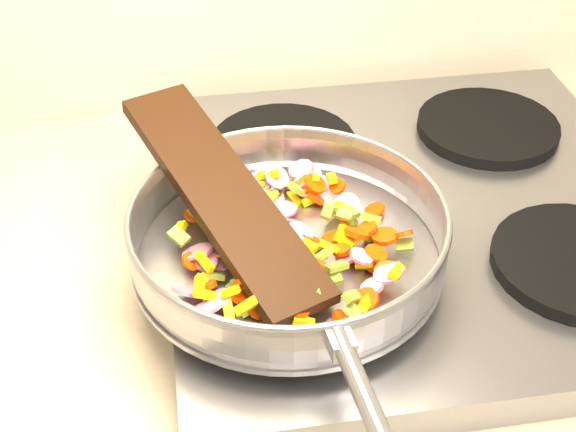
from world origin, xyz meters
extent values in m
cube|color=#939399|center=(-0.70, 1.67, 0.92)|extent=(0.60, 0.60, 0.04)
cylinder|color=black|center=(-0.84, 1.52, 0.95)|extent=(0.19, 0.19, 0.02)
cylinder|color=black|center=(-0.84, 1.81, 0.95)|extent=(0.19, 0.19, 0.02)
cylinder|color=black|center=(-0.56, 1.81, 0.95)|extent=(0.19, 0.19, 0.02)
cylinder|color=#9E9EA5|center=(-0.87, 1.57, 0.96)|extent=(0.33, 0.33, 0.01)
torus|color=#9E9EA5|center=(-0.87, 1.57, 0.99)|extent=(0.38, 0.38, 0.06)
torus|color=#9E9EA5|center=(-0.87, 1.57, 1.02)|extent=(0.34, 0.34, 0.01)
cylinder|color=#9E9EA5|center=(-0.85, 1.31, 1.01)|extent=(0.04, 0.19, 0.02)
cube|color=#9E9EA5|center=(-0.85, 1.40, 1.01)|extent=(0.02, 0.03, 0.02)
cylinder|color=#E93602|center=(-0.82, 1.55, 0.98)|extent=(0.03, 0.03, 0.01)
cube|color=olive|center=(-0.92, 1.49, 0.97)|extent=(0.02, 0.02, 0.02)
cube|color=olive|center=(-0.83, 1.46, 0.98)|extent=(0.02, 0.02, 0.01)
cube|color=yellow|center=(-0.98, 1.60, 0.98)|extent=(0.02, 0.03, 0.01)
cylinder|color=#E93602|center=(-0.78, 1.51, 0.98)|extent=(0.02, 0.03, 0.02)
cube|color=olive|center=(-0.87, 1.56, 0.97)|extent=(0.02, 0.02, 0.02)
cube|color=yellow|center=(-0.97, 1.52, 0.98)|extent=(0.01, 0.02, 0.01)
cube|color=yellow|center=(-0.94, 1.62, 0.98)|extent=(0.02, 0.02, 0.02)
cylinder|color=#C11254|center=(-0.98, 1.52, 0.98)|extent=(0.04, 0.04, 0.03)
cylinder|color=#E93602|center=(-0.80, 1.55, 0.97)|extent=(0.03, 0.03, 0.02)
cylinder|color=#E93602|center=(-0.81, 1.48, 0.97)|extent=(0.03, 0.04, 0.02)
cylinder|color=#C11254|center=(-0.84, 1.69, 0.97)|extent=(0.03, 0.04, 0.03)
cylinder|color=#E93602|center=(-0.79, 1.53, 0.97)|extent=(0.02, 0.02, 0.01)
cylinder|color=#E93602|center=(-0.91, 1.51, 0.97)|extent=(0.03, 0.03, 0.01)
cylinder|color=#C11254|center=(-0.81, 1.55, 0.97)|extent=(0.04, 0.04, 0.01)
cube|color=olive|center=(-0.85, 1.66, 0.98)|extent=(0.02, 0.02, 0.01)
cylinder|color=#C11254|center=(-0.84, 1.70, 0.98)|extent=(0.04, 0.04, 0.02)
cylinder|color=#E93602|center=(-0.97, 1.56, 0.97)|extent=(0.02, 0.02, 0.02)
cube|color=olive|center=(-0.78, 1.59, 0.99)|extent=(0.02, 0.02, 0.01)
cylinder|color=#C11254|center=(-0.87, 1.68, 0.98)|extent=(0.03, 0.03, 0.03)
cylinder|color=#E93602|center=(-0.88, 1.47, 0.98)|extent=(0.03, 0.03, 0.01)
cylinder|color=#E93602|center=(-0.77, 1.56, 0.98)|extent=(0.04, 0.04, 0.01)
cylinder|color=#E93602|center=(-0.75, 1.56, 0.98)|extent=(0.02, 0.02, 0.02)
cylinder|color=#E93602|center=(-0.82, 1.59, 0.97)|extent=(0.03, 0.03, 0.02)
cube|color=yellow|center=(-0.92, 1.54, 0.99)|extent=(0.02, 0.01, 0.01)
cylinder|color=#C11254|center=(-0.94, 1.63, 0.97)|extent=(0.03, 0.03, 0.02)
cube|color=yellow|center=(-0.88, 1.46, 0.98)|extent=(0.02, 0.01, 0.01)
cube|color=yellow|center=(-0.96, 1.65, 0.97)|extent=(0.01, 0.02, 0.02)
cylinder|color=#E93602|center=(-0.79, 1.54, 0.98)|extent=(0.04, 0.04, 0.01)
cube|color=yellow|center=(-0.94, 1.50, 0.98)|extent=(0.02, 0.01, 0.02)
cube|color=yellow|center=(-0.81, 1.47, 0.98)|extent=(0.02, 0.03, 0.02)
cube|color=yellow|center=(-0.87, 1.61, 0.97)|extent=(0.02, 0.02, 0.01)
cylinder|color=#C11254|center=(-0.83, 1.67, 0.98)|extent=(0.04, 0.04, 0.02)
cylinder|color=#C11254|center=(-0.84, 1.57, 0.96)|extent=(0.04, 0.03, 0.02)
cube|color=olive|center=(-0.75, 1.56, 0.97)|extent=(0.02, 0.02, 0.01)
cube|color=yellow|center=(-0.83, 1.55, 0.98)|extent=(0.02, 0.02, 0.01)
cylinder|color=#E93602|center=(-0.87, 1.58, 0.98)|extent=(0.03, 0.03, 0.01)
cube|color=yellow|center=(-0.92, 1.51, 0.97)|extent=(0.02, 0.02, 0.01)
cylinder|color=#C11254|center=(-0.95, 1.51, 0.97)|extent=(0.05, 0.05, 0.02)
cube|color=olive|center=(-0.81, 1.62, 0.98)|extent=(0.03, 0.02, 0.02)
cube|color=yellow|center=(-0.93, 1.48, 0.99)|extent=(0.03, 0.01, 0.02)
cylinder|color=#C11254|center=(-0.80, 1.50, 0.97)|extent=(0.03, 0.03, 0.02)
cylinder|color=#C11254|center=(-0.88, 1.57, 0.98)|extent=(0.03, 0.03, 0.02)
cylinder|color=#C11254|center=(-0.79, 1.64, 0.97)|extent=(0.04, 0.03, 0.02)
cube|color=olive|center=(-0.84, 1.57, 0.97)|extent=(0.01, 0.02, 0.02)
cylinder|color=#E93602|center=(-0.83, 1.65, 0.97)|extent=(0.03, 0.03, 0.02)
cylinder|color=#E93602|center=(-0.92, 1.65, 0.98)|extent=(0.03, 0.02, 0.02)
cylinder|color=#C11254|center=(-0.96, 1.56, 0.97)|extent=(0.03, 0.03, 0.01)
cube|color=olive|center=(-0.88, 1.67, 0.97)|extent=(0.02, 0.02, 0.02)
cylinder|color=#C11254|center=(-0.82, 1.69, 0.97)|extent=(0.03, 0.03, 0.02)
cube|color=olive|center=(-0.99, 1.59, 0.99)|extent=(0.03, 0.03, 0.01)
cube|color=olive|center=(-0.84, 1.54, 0.98)|extent=(0.02, 0.02, 0.02)
cube|color=olive|center=(-0.96, 1.54, 0.97)|extent=(0.02, 0.02, 0.02)
cylinder|color=#E93602|center=(-0.91, 1.62, 0.97)|extent=(0.03, 0.03, 0.01)
cylinder|color=#C11254|center=(-0.96, 1.49, 0.98)|extent=(0.04, 0.04, 0.02)
cylinder|color=#C11254|center=(-0.94, 1.57, 0.98)|extent=(0.03, 0.03, 0.01)
cylinder|color=#C11254|center=(-0.84, 1.46, 0.97)|extent=(0.03, 0.03, 0.02)
cube|color=yellow|center=(-0.85, 1.56, 0.98)|extent=(0.02, 0.02, 0.01)
cylinder|color=#C11254|center=(-0.91, 1.58, 0.98)|extent=(0.04, 0.04, 0.01)
cube|color=olive|center=(-0.83, 1.51, 0.98)|extent=(0.01, 0.02, 0.01)
cylinder|color=#E93602|center=(-0.85, 1.52, 0.98)|extent=(0.04, 0.03, 0.02)
cylinder|color=#E93602|center=(-0.97, 1.64, 0.98)|extent=(0.03, 0.03, 0.01)
cube|color=olive|center=(-0.83, 1.52, 0.98)|extent=(0.03, 0.02, 0.01)
cube|color=yellow|center=(-0.82, 1.67, 0.99)|extent=(0.01, 0.02, 0.02)
cylinder|color=#C11254|center=(-0.87, 1.64, 0.97)|extent=(0.05, 0.05, 0.01)
cylinder|color=#E93602|center=(-0.79, 1.58, 0.98)|extent=(0.03, 0.03, 0.01)
cylinder|color=#C11254|center=(-0.90, 1.59, 0.98)|extent=(0.03, 0.04, 0.03)
cube|color=olive|center=(-0.78, 1.58, 0.97)|extent=(0.03, 0.02, 0.02)
cylinder|color=#E93602|center=(-0.76, 1.63, 0.97)|extent=(0.03, 0.03, 0.02)
cylinder|color=#C11254|center=(-0.89, 1.58, 0.97)|extent=(0.03, 0.04, 0.02)
cube|color=yellow|center=(-0.81, 1.59, 0.97)|extent=(0.02, 0.02, 0.01)
cube|color=olive|center=(-0.88, 1.59, 0.98)|extent=(0.03, 0.02, 0.02)
cylinder|color=#E93602|center=(-0.84, 1.58, 0.97)|extent=(0.03, 0.03, 0.02)
cube|color=yellow|center=(-0.90, 1.62, 0.97)|extent=(0.02, 0.02, 0.02)
cube|color=yellow|center=(-0.86, 1.70, 0.97)|extent=(0.02, 0.02, 0.01)
cylinder|color=#E93602|center=(-0.92, 1.51, 0.99)|extent=(0.04, 0.03, 0.03)
cube|color=olive|center=(-0.93, 1.53, 0.97)|extent=(0.02, 0.02, 0.02)
cylinder|color=#C11254|center=(-0.94, 1.57, 0.97)|extent=(0.04, 0.04, 0.02)
cube|color=yellow|center=(-0.81, 1.67, 0.99)|extent=(0.01, 0.02, 0.01)
cylinder|color=#C11254|center=(-0.92, 1.53, 0.98)|extent=(0.04, 0.04, 0.01)
cylinder|color=#E93602|center=(-0.93, 1.50, 0.98)|extent=(0.03, 0.03, 0.02)
cube|color=olive|center=(-0.89, 1.68, 0.98)|extent=(0.03, 0.02, 0.01)
cylinder|color=#C11254|center=(-0.86, 1.50, 0.99)|extent=(0.04, 0.04, 0.01)
cylinder|color=#C11254|center=(-0.80, 1.53, 0.99)|extent=(0.03, 0.04, 0.01)
cube|color=yellow|center=(-0.81, 1.63, 0.97)|extent=(0.03, 0.02, 0.01)
cube|color=olive|center=(-0.82, 1.62, 0.98)|extent=(0.02, 0.02, 0.01)
cube|color=yellow|center=(-0.81, 1.56, 0.98)|extent=(0.02, 0.02, 0.02)
cube|color=olive|center=(-0.92, 1.69, 0.98)|extent=(0.02, 0.02, 0.02)
cube|color=yellow|center=(-0.80, 1.53, 0.97)|extent=(0.02, 0.02, 0.01)
cube|color=olive|center=(-0.80, 1.61, 0.98)|extent=(0.02, 0.02, 0.01)
cube|color=olive|center=(-0.95, 1.54, 0.97)|extent=(0.02, 0.02, 0.02)
cylinder|color=#E93602|center=(-0.83, 1.66, 0.98)|extent=(0.03, 0.03, 0.02)
cylinder|color=#E93602|center=(-0.84, 1.46, 0.97)|extent=(0.03, 0.03, 0.02)
cube|color=olive|center=(-0.80, 1.60, 0.97)|extent=(0.02, 0.02, 0.02)
cylinder|color=#C11254|center=(-0.78, 1.50, 0.98)|extent=(0.04, 0.04, 0.02)
cylinder|color=#E93602|center=(-0.89, 1.65, 0.98)|extent=(0.03, 0.03, 0.02)
cube|color=yellow|center=(-0.88, 1.49, 0.99)|extent=(0.02, 0.02, 0.01)
cube|color=yellow|center=(-0.95, 1.67, 0.97)|extent=(0.02, 0.02, 0.02)
cylinder|color=#E93602|center=(-0.91, 1.49, 0.97)|extent=(0.03, 0.02, 0.03)
cube|color=yellow|center=(-0.89, 1.62, 0.99)|extent=(0.02, 0.03, 0.02)
cube|color=yellow|center=(-0.97, 1.50, 0.98)|extent=(0.02, 0.01, 0.02)
cube|color=olive|center=(-0.96, 1.63, 0.98)|extent=(0.02, 0.03, 0.02)
cube|color=olive|center=(-0.80, 1.60, 0.99)|extent=(0.02, 0.02, 0.01)
cylinder|color=#E93602|center=(-0.90, 1.66, 0.98)|extent=(0.04, 0.04, 0.01)
cylinder|color=#E93602|center=(-0.80, 1.66, 0.98)|extent=(0.03, 0.03, 0.02)
cylinder|color=#C11254|center=(-0.86, 1.58, 0.98)|extent=(0.04, 0.05, 0.01)
cylinder|color=#C11254|center=(-0.83, 1.69, 0.98)|extent=(0.04, 0.04, 0.02)
cylinder|color=#C11254|center=(-0.86, 1.52, 0.98)|extent=(0.04, 0.04, 0.02)
cube|color=yellow|center=(-0.94, 1.49, 0.97)|extent=(0.01, 0.02, 0.01)
cylinder|color=#C11254|center=(-0.88, 1.69, 0.98)|extent=(0.05, 0.05, 0.02)
cylinder|color=#E93602|center=(-0.89, 1.55, 0.98)|extent=(0.03, 0.03, 0.02)
cylinder|color=#E93602|center=(-0.84, 1.67, 0.98)|extent=(0.04, 0.04, 0.01)
cylinder|color=#E93602|center=(-0.96, 1.53, 0.97)|extent=(0.03, 0.03, 0.02)
cube|color=yellow|center=(-0.83, 1.65, 0.97)|extent=(0.02, 0.01, 0.01)
cylinder|color=#C11254|center=(-0.89, 1.64, 0.98)|extent=(0.05, 0.05, 0.02)
cylinder|color=#E93602|center=(-0.80, 1.60, 0.97)|extent=(0.02, 0.02, 0.02)
cube|color=olive|center=(-0.89, 1.61, 0.97)|extent=(0.03, 0.03, 0.02)
cylinder|color=#E93602|center=(-0.87, 1.57, 0.97)|extent=(0.03, 0.03, 0.02)
cube|color=olive|center=(-0.93, 1.55, 0.98)|extent=(0.02, 0.02, 0.02)
cube|color=yellow|center=(-0.85, 1.67, 0.97)|extent=(0.02, 0.02, 0.01)
cube|color=yellow|center=(-0.77, 1.50, 0.99)|extent=(0.02, 0.03, 0.02)
cube|color=olive|center=(-0.89, 1.66, 0.98)|extent=(0.01, 0.02, 0.02)
cylinder|color=#C11254|center=(-0.94, 1.61, 0.97)|extent=(0.03, 0.03, 0.01)
cube|color=yellow|center=(-0.90, 1.54, 0.97)|extent=(0.02, 0.02, 0.02)
cylinder|color=#C11254|center=(-0.97, 1.57, 0.98)|extent=(0.04, 0.04, 0.02)
cube|color=yellow|center=(-0.83, 1.69, 0.97)|extent=(0.02, 0.01, 0.02)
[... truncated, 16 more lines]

